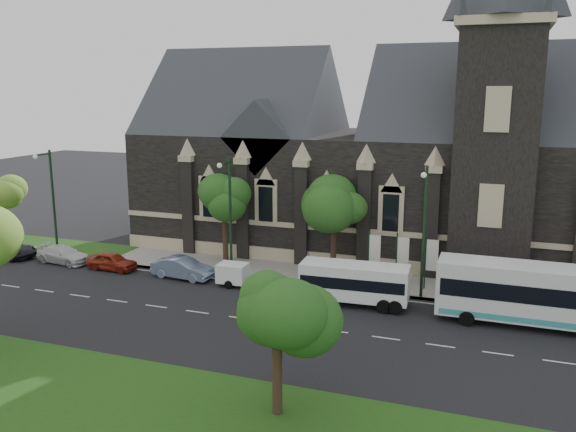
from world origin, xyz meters
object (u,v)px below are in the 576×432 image
at_px(tree_park_east, 282,312).
at_px(banner_flag_left, 372,253).
at_px(banner_flag_center, 401,255).
at_px(car_far_black, 9,249).
at_px(street_lamp_far, 51,198).
at_px(tour_coach, 549,295).
at_px(car_far_red, 112,261).
at_px(car_far_white, 63,255).
at_px(box_trailer, 233,273).
at_px(tree_walk_left, 228,193).
at_px(banner_flag_right, 430,258).
at_px(tree_walk_far, 6,192).
at_px(tree_walk_right, 338,199).
at_px(sedan, 183,268).
at_px(street_lamp_near, 424,225).
at_px(shuttle_bus, 355,281).
at_px(street_lamp_mid, 229,211).

distance_m(tree_park_east, banner_flag_left, 18.46).
xyz_separation_m(banner_flag_center, car_far_black, (-32.14, -3.05, -1.68)).
height_order(street_lamp_far, banner_flag_center, street_lamp_far).
relative_size(tour_coach, car_far_red, 3.13).
height_order(street_lamp_far, car_far_white, street_lamp_far).
relative_size(tree_park_east, box_trailer, 2.08).
xyz_separation_m(tree_walk_left, box_trailer, (2.72, -5.15, -4.83)).
bearing_deg(banner_flag_right, tree_walk_far, 178.23).
distance_m(tree_walk_right, tour_coach, 16.08).
bearing_deg(tree_park_east, sedan, 131.68).
bearing_deg(street_lamp_near, car_far_red, -176.87).
height_order(banner_flag_center, car_far_white, banner_flag_center).
relative_size(street_lamp_far, shuttle_bus, 1.27).
bearing_deg(car_far_red, banner_flag_right, -80.25).
distance_m(tree_park_east, tree_walk_far, 39.20).
height_order(banner_flag_center, car_far_red, banner_flag_center).
relative_size(car_far_white, car_far_black, 0.93).
relative_size(street_lamp_near, street_lamp_mid, 1.00).
xyz_separation_m(car_far_white, car_far_black, (-5.45, -0.13, 0.02)).
distance_m(tree_walk_far, banner_flag_right, 38.19).
xyz_separation_m(tour_coach, car_far_black, (-41.49, 1.24, -1.31)).
xyz_separation_m(tree_park_east, banner_flag_center, (2.11, 18.32, -2.24)).
height_order(tree_walk_far, sedan, tree_walk_far).
relative_size(street_lamp_far, banner_flag_right, 2.25).
xyz_separation_m(tree_walk_right, banner_flag_center, (5.08, -1.71, -3.43)).
relative_size(tree_walk_left, tour_coach, 0.60).
bearing_deg(tree_walk_left, car_far_white, -159.87).
distance_m(tree_walk_right, box_trailer, 9.50).
distance_m(banner_flag_left, shuttle_bus, 4.36).
relative_size(street_lamp_near, box_trailer, 2.99).
height_order(street_lamp_far, car_far_red, street_lamp_far).
height_order(tree_walk_left, banner_flag_right, tree_walk_left).
xyz_separation_m(sedan, car_far_black, (-16.56, 0.15, -0.08)).
xyz_separation_m(banner_flag_right, box_trailer, (-13.36, -3.44, -1.47)).
xyz_separation_m(tree_walk_left, street_lamp_mid, (1.80, -3.61, -0.62)).
bearing_deg(tree_walk_right, sedan, -154.96).
distance_m(tour_coach, shuttle_bus, 11.62).
relative_size(tree_walk_far, car_far_red, 1.55).
relative_size(tour_coach, car_far_white, 2.69).
relative_size(tree_walk_left, sedan, 1.61).
height_order(car_far_red, car_far_white, car_far_red).
bearing_deg(tree_walk_far, street_lamp_near, -4.66).
bearing_deg(shuttle_bus, box_trailer, 171.72).
bearing_deg(banner_flag_right, car_far_white, -174.20).
bearing_deg(box_trailer, street_lamp_near, 5.26).
bearing_deg(shuttle_bus, tree_park_east, -92.46).
bearing_deg(sedan, banner_flag_left, -72.19).
distance_m(tree_walk_left, car_far_white, 14.34).
xyz_separation_m(street_lamp_mid, banner_flag_right, (14.29, 1.91, -2.73)).
xyz_separation_m(tree_park_east, car_far_red, (-19.69, 15.13, -3.93)).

